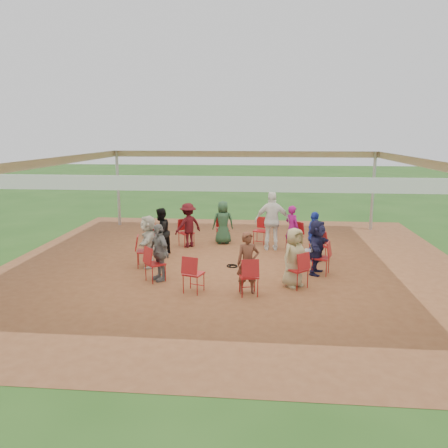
# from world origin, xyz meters

# --- Properties ---
(ground) EXTENTS (80.00, 80.00, 0.00)m
(ground) POSITION_xyz_m (0.00, 0.00, 0.00)
(ground) COLOR #244C17
(ground) RESTS_ON ground
(dirt_patch) EXTENTS (13.00, 13.00, 0.00)m
(dirt_patch) POSITION_xyz_m (0.00, 0.00, 0.01)
(dirt_patch) COLOR brown
(dirt_patch) RESTS_ON ground
(tent) EXTENTS (10.33, 10.33, 3.00)m
(tent) POSITION_xyz_m (0.00, 0.00, 2.37)
(tent) COLOR #B2B2B7
(tent) RESTS_ON ground
(chair_0) EXTENTS (0.55, 0.53, 0.90)m
(chair_0) POSITION_xyz_m (2.38, -0.76, 0.45)
(chair_0) COLOR maroon
(chair_0) RESTS_ON ground
(chair_1) EXTENTS (0.52, 0.50, 0.90)m
(chair_1) POSITION_xyz_m (2.44, 0.53, 0.45)
(chair_1) COLOR maroon
(chair_1) RESTS_ON ground
(chair_2) EXTENTS (0.61, 0.61, 0.90)m
(chair_2) POSITION_xyz_m (1.84, 1.68, 0.45)
(chair_2) COLOR maroon
(chair_2) RESTS_ON ground
(chair_3) EXTENTS (0.53, 0.55, 0.90)m
(chair_3) POSITION_xyz_m (0.76, 2.38, 0.45)
(chair_3) COLOR maroon
(chair_3) RESTS_ON ground
(chair_4) EXTENTS (0.50, 0.52, 0.90)m
(chair_4) POSITION_xyz_m (-0.53, 2.44, 0.45)
(chair_4) COLOR maroon
(chair_4) RESTS_ON ground
(chair_5) EXTENTS (0.61, 0.61, 0.90)m
(chair_5) POSITION_xyz_m (-1.68, 1.84, 0.45)
(chair_5) COLOR maroon
(chair_5) RESTS_ON ground
(chair_6) EXTENTS (0.55, 0.53, 0.90)m
(chair_6) POSITION_xyz_m (-2.38, 0.76, 0.45)
(chair_6) COLOR maroon
(chair_6) RESTS_ON ground
(chair_7) EXTENTS (0.52, 0.50, 0.90)m
(chair_7) POSITION_xyz_m (-2.44, -0.53, 0.45)
(chair_7) COLOR maroon
(chair_7) RESTS_ON ground
(chair_8) EXTENTS (0.61, 0.61, 0.90)m
(chair_8) POSITION_xyz_m (-1.84, -1.68, 0.45)
(chair_8) COLOR maroon
(chair_8) RESTS_ON ground
(chair_9) EXTENTS (0.53, 0.55, 0.90)m
(chair_9) POSITION_xyz_m (-0.76, -2.38, 0.45)
(chair_9) COLOR maroon
(chair_9) RESTS_ON ground
(chair_10) EXTENTS (0.50, 0.52, 0.90)m
(chair_10) POSITION_xyz_m (0.53, -2.44, 0.45)
(chair_10) COLOR maroon
(chair_10) RESTS_ON ground
(chair_11) EXTENTS (0.61, 0.61, 0.90)m
(chair_11) POSITION_xyz_m (1.68, -1.84, 0.45)
(chair_11) COLOR maroon
(chair_11) RESTS_ON ground
(person_seated_0) EXTENTS (0.89, 1.44, 1.46)m
(person_seated_0) POSITION_xyz_m (2.26, -0.72, 0.73)
(person_seated_0) COLOR #1A1A3D
(person_seated_0) RESTS_ON ground
(person_seated_1) EXTENTS (0.61, 0.93, 1.46)m
(person_seated_1) POSITION_xyz_m (2.32, 0.51, 0.73)
(person_seated_1) COLOR #243BB6
(person_seated_1) RESTS_ON ground
(person_seated_2) EXTENTS (0.61, 0.63, 1.46)m
(person_seated_2) POSITION_xyz_m (1.76, 1.60, 0.73)
(person_seated_2) COLOR #840F64
(person_seated_2) RESTS_ON ground
(person_seated_3) EXTENTS (0.78, 0.54, 1.46)m
(person_seated_3) POSITION_xyz_m (-0.51, 2.32, 0.73)
(person_seated_3) COLOR #24462C
(person_seated_3) RESTS_ON ground
(person_seated_4) EXTENTS (1.01, 0.98, 1.46)m
(person_seated_4) POSITION_xyz_m (-1.60, 1.76, 0.73)
(person_seated_4) COLOR #3B0A0F
(person_seated_4) RESTS_ON ground
(person_seated_5) EXTENTS (0.60, 0.80, 1.46)m
(person_seated_5) POSITION_xyz_m (-2.26, 0.72, 0.73)
(person_seated_5) COLOR black
(person_seated_5) RESTS_ON ground
(person_seated_6) EXTENTS (0.78, 1.43, 1.46)m
(person_seated_6) POSITION_xyz_m (-2.32, -0.51, 0.73)
(person_seated_6) COLOR #BCB6A5
(person_seated_6) RESTS_ON ground
(person_seated_7) EXTENTS (0.90, 0.92, 1.46)m
(person_seated_7) POSITION_xyz_m (-1.76, -1.60, 0.73)
(person_seated_7) COLOR slate
(person_seated_7) RESTS_ON ground
(person_seated_8) EXTENTS (0.59, 0.45, 1.46)m
(person_seated_8) POSITION_xyz_m (0.51, -2.32, 0.73)
(person_seated_8) COLOR #582F21
(person_seated_8) RESTS_ON ground
(person_seated_9) EXTENTS (0.79, 0.77, 1.46)m
(person_seated_9) POSITION_xyz_m (1.60, -1.76, 0.73)
(person_seated_9) COLOR tan
(person_seated_9) RESTS_ON ground
(standing_person) EXTENTS (1.12, 0.60, 1.89)m
(standing_person) POSITION_xyz_m (1.13, 1.64, 0.95)
(standing_person) COLOR white
(standing_person) RESTS_ON ground
(cable_coil) EXTENTS (0.40, 0.40, 0.03)m
(cable_coil) POSITION_xyz_m (0.00, -0.29, 0.02)
(cable_coil) COLOR black
(cable_coil) RESTS_ON ground
(laptop) EXTENTS (0.33, 0.37, 0.22)m
(laptop) POSITION_xyz_m (2.11, -0.67, 0.68)
(laptop) COLOR #B7B7BC
(laptop) RESTS_ON ground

